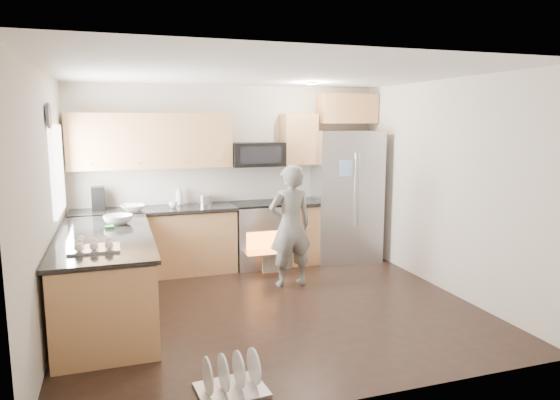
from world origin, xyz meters
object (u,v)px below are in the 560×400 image
object	(u,v)px
stove_range	(260,220)
refrigerator	(345,196)
person	(290,226)
dish_rack	(231,382)

from	to	relation	value
stove_range	refrigerator	world-z (taller)	refrigerator
stove_range	person	world-z (taller)	stove_range
refrigerator	person	xyz separation A→B (m)	(-1.22, -0.94, -0.20)
person	refrigerator	bearing A→B (deg)	-145.27
refrigerator	person	distance (m)	1.55
stove_range	dish_rack	distance (m)	3.54
stove_range	person	distance (m)	1.01
refrigerator	person	world-z (taller)	refrigerator
refrigerator	dish_rack	bearing A→B (deg)	-120.42
refrigerator	person	size ratio (longest dim) A/B	1.25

